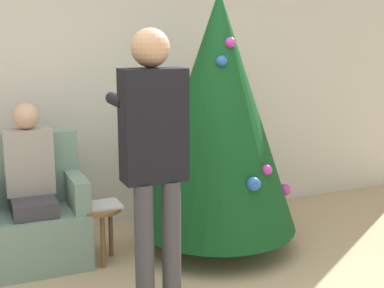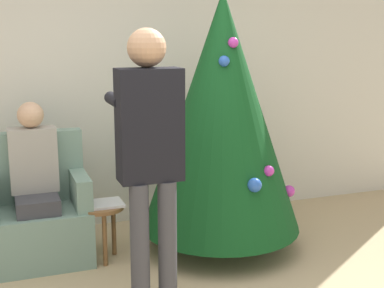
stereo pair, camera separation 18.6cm
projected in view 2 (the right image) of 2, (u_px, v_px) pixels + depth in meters
name	position (u px, v px, depth m)	size (l,w,h in m)	color
wall_back	(87.00, 80.00, 4.76)	(8.00, 0.06, 2.70)	beige
christmas_tree	(222.00, 113.00, 4.26)	(1.29, 1.29, 2.09)	brown
armchair	(37.00, 216.00, 4.20)	(0.79, 0.62, 0.99)	gray
person_seated	(35.00, 176.00, 4.10)	(0.36, 0.46, 1.25)	#38383D
person_standing	(150.00, 147.00, 3.26)	(0.41, 0.57, 1.80)	#38383D
side_stool	(101.00, 215.00, 4.17)	(0.36, 0.36, 0.45)	brown
laptop	(101.00, 204.00, 4.16)	(0.34, 0.25, 0.02)	silver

